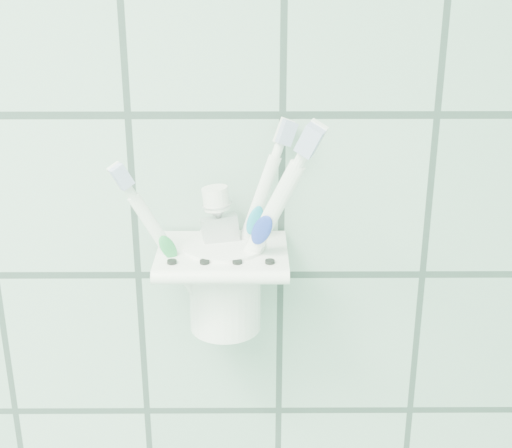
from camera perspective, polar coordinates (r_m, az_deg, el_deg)
holder_bracket at (r=0.65m, az=-2.69°, el=-2.63°), size 0.12×0.10×0.04m
cup at (r=0.66m, az=-2.50°, el=-4.67°), size 0.07×0.07×0.09m
toothbrush_pink at (r=0.63m, az=-3.56°, el=-0.57°), size 0.08×0.04×0.18m
toothbrush_blue at (r=0.64m, az=-3.26°, el=0.38°), size 0.07×0.04×0.19m
toothbrush_orange at (r=0.64m, az=-3.28°, el=1.62°), size 0.09×0.07×0.22m
toothpaste_tube at (r=0.65m, az=-2.03°, el=-1.60°), size 0.05×0.03×0.13m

